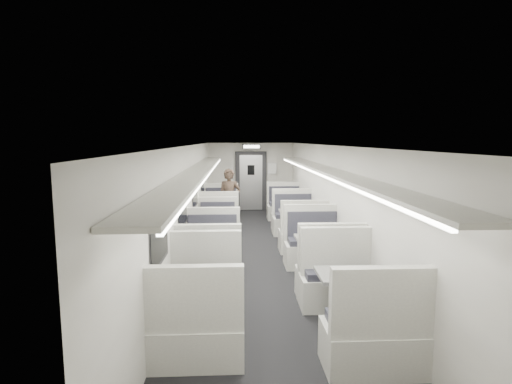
{
  "coord_description": "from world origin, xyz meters",
  "views": [
    {
      "loc": [
        -0.52,
        -8.15,
        2.53
      ],
      "look_at": [
        -0.04,
        1.56,
        1.24
      ],
      "focal_mm": 28.0,
      "sensor_mm": 36.0,
      "label": 1
    }
  ],
  "objects": [
    {
      "name": "booth_right_c",
      "position": [
        1.0,
        -1.3,
        0.41
      ],
      "size": [
        1.12,
        2.28,
        1.22
      ],
      "color": "#B8B6AD",
      "rests_on": "room"
    },
    {
      "name": "booth_left_b",
      "position": [
        -1.0,
        1.06,
        0.36
      ],
      "size": [
        0.98,
        1.99,
        1.06
      ],
      "color": "#B8B6AD",
      "rests_on": "room"
    },
    {
      "name": "window_d",
      "position": [
        -1.49,
        -3.2,
        1.35
      ],
      "size": [
        0.02,
        1.18,
        0.84
      ],
      "primitive_type": "cube",
      "color": "black",
      "rests_on": "room"
    },
    {
      "name": "booth_left_d",
      "position": [
        -1.0,
        -3.01,
        0.4
      ],
      "size": [
        1.11,
        2.25,
        1.2
      ],
      "color": "#B8B6AD",
      "rests_on": "room"
    },
    {
      "name": "passenger",
      "position": [
        -0.72,
        2.74,
        0.87
      ],
      "size": [
        0.71,
        0.54,
        1.73
      ],
      "primitive_type": "imported",
      "rotation": [
        0.0,
        0.0,
        -0.21
      ],
      "color": "black",
      "rests_on": "room"
    },
    {
      "name": "exit_sign",
      "position": [
        0.0,
        5.44,
        2.28
      ],
      "size": [
        0.62,
        0.12,
        0.16
      ],
      "color": "black",
      "rests_on": "room"
    },
    {
      "name": "window_b",
      "position": [
        -1.49,
        1.2,
        1.35
      ],
      "size": [
        0.02,
        1.18,
        0.84
      ],
      "primitive_type": "cube",
      "color": "black",
      "rests_on": "room"
    },
    {
      "name": "window_c",
      "position": [
        -1.49,
        -1.0,
        1.35
      ],
      "size": [
        0.02,
        1.18,
        0.84
      ],
      "primitive_type": "cube",
      "color": "black",
      "rests_on": "room"
    },
    {
      "name": "booth_left_a",
      "position": [
        -1.0,
        3.29,
        0.39
      ],
      "size": [
        1.07,
        2.17,
        1.16
      ],
      "color": "#B8B6AD",
      "rests_on": "room"
    },
    {
      "name": "booth_right_b",
      "position": [
        1.0,
        1.43,
        0.4
      ],
      "size": [
        1.11,
        2.25,
        1.2
      ],
      "color": "#B8B6AD",
      "rests_on": "room"
    },
    {
      "name": "booth_left_c",
      "position": [
        -1.0,
        -1.32,
        0.4
      ],
      "size": [
        1.09,
        2.21,
        1.18
      ],
      "color": "#B8B6AD",
      "rests_on": "room"
    },
    {
      "name": "booth_right_d",
      "position": [
        1.0,
        -3.23,
        0.41
      ],
      "size": [
        1.14,
        2.31,
        1.24
      ],
      "color": "#B8B6AD",
      "rests_on": "room"
    },
    {
      "name": "room",
      "position": [
        0.0,
        0.0,
        1.2
      ],
      "size": [
        3.24,
        12.24,
        2.64
      ],
      "color": "black",
      "rests_on": "ground"
    },
    {
      "name": "wall_notice",
      "position": [
        0.75,
        5.92,
        1.5
      ],
      "size": [
        0.32,
        0.02,
        0.4
      ],
      "primitive_type": "cube",
      "color": "white",
      "rests_on": "room"
    },
    {
      "name": "window_a",
      "position": [
        -1.49,
        3.4,
        1.35
      ],
      "size": [
        0.02,
        1.18,
        0.84
      ],
      "primitive_type": "cube",
      "color": "black",
      "rests_on": "room"
    },
    {
      "name": "luggage_rack_right",
      "position": [
        1.24,
        -0.3,
        1.92
      ],
      "size": [
        0.46,
        10.4,
        0.09
      ],
      "color": "#B8B6AD",
      "rests_on": "room"
    },
    {
      "name": "booth_right_a",
      "position": [
        1.0,
        3.47,
        0.39
      ],
      "size": [
        1.08,
        2.19,
        1.17
      ],
      "color": "#B8B6AD",
      "rests_on": "room"
    },
    {
      "name": "vestibule_door",
      "position": [
        0.0,
        5.93,
        1.04
      ],
      "size": [
        1.1,
        0.13,
        2.1
      ],
      "color": "black",
      "rests_on": "room"
    },
    {
      "name": "luggage_rack_left",
      "position": [
        -1.24,
        -0.3,
        1.92
      ],
      "size": [
        0.46,
        10.4,
        0.09
      ],
      "color": "#B8B6AD",
      "rests_on": "room"
    }
  ]
}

